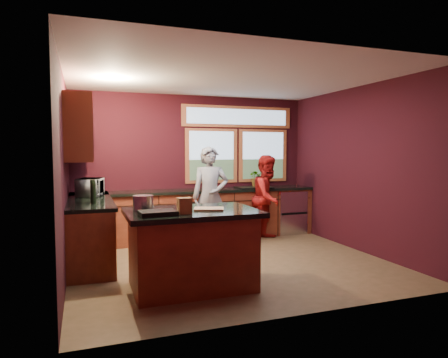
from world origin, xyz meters
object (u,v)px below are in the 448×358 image
person_red (268,197)px  person_grey (210,197)px  island (192,248)px  cutting_board (209,209)px  stock_pot (143,203)px

person_red → person_grey: bearing=158.9°
island → cutting_board: cutting_board is taller
island → person_red: person_red is taller
stock_pot → person_red: bearing=37.1°
person_grey → cutting_board: size_ratio=4.91×
stock_pot → person_grey: bearing=51.6°
person_grey → cutting_board: 2.06m
person_grey → person_red: bearing=20.1°
person_red → cutting_board: 2.82m
cutting_board → stock_pot: size_ratio=1.46×
island → stock_pot: size_ratio=6.46×
island → stock_pot: stock_pot is taller
person_grey → person_red: size_ratio=1.10×
stock_pot → cutting_board: bearing=-14.9°
island → stock_pot: (-0.55, 0.15, 0.56)m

